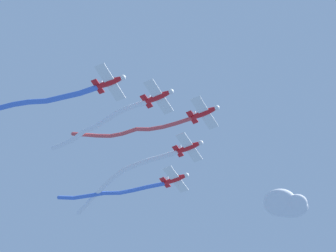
% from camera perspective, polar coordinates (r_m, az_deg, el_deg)
% --- Properties ---
extents(airplane_lead, '(6.19, 6.19, 1.79)m').
position_cam_1_polar(airplane_lead, '(79.73, 4.21, 1.53)').
color(airplane_lead, red).
extents(smoke_trail_lead, '(11.53, 18.25, 3.10)m').
position_cam_1_polar(smoke_trail_lead, '(83.13, -4.36, -0.52)').
color(smoke_trail_lead, '#DB4C4C').
extents(airplane_left_wing, '(6.18, 6.19, 1.79)m').
position_cam_1_polar(airplane_left_wing, '(84.63, 2.45, -2.45)').
color(airplane_left_wing, red).
extents(smoke_trail_left_wing, '(23.30, 13.95, 2.09)m').
position_cam_1_polar(smoke_trail_left_wing, '(91.79, -5.75, -6.22)').
color(smoke_trail_left_wing, white).
extents(airplane_right_wing, '(6.24, 6.14, 1.79)m').
position_cam_1_polar(airplane_right_wing, '(77.89, -1.10, 3.39)').
color(airplane_right_wing, red).
extents(smoke_trail_right_wing, '(16.52, 13.25, 2.58)m').
position_cam_1_polar(smoke_trail_right_wing, '(83.53, -8.32, -0.01)').
color(smoke_trail_right_wing, white).
extents(airplane_slot, '(6.22, 6.16, 1.79)m').
position_cam_1_polar(airplane_slot, '(89.76, 0.89, -6.12)').
color(airplane_slot, red).
extents(smoke_trail_slot, '(12.03, 18.27, 2.51)m').
position_cam_1_polar(smoke_trail_slot, '(94.05, -6.65, -7.61)').
color(smoke_trail_slot, '#4C75DB').
extents(airplane_trail, '(6.46, 5.88, 1.79)m').
position_cam_1_polar(airplane_trail, '(76.35, -6.66, 5.03)').
color(airplane_trail, red).
extents(smoke_trail_trail, '(12.04, 15.29, 4.15)m').
position_cam_1_polar(smoke_trail_trail, '(82.12, -13.83, 3.00)').
color(smoke_trail_trail, '#4C75DB').
extents(cloud_east, '(12.06, 12.90, 3.99)m').
position_cam_1_polar(cloud_east, '(120.56, 13.43, -8.76)').
color(cloud_east, white).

